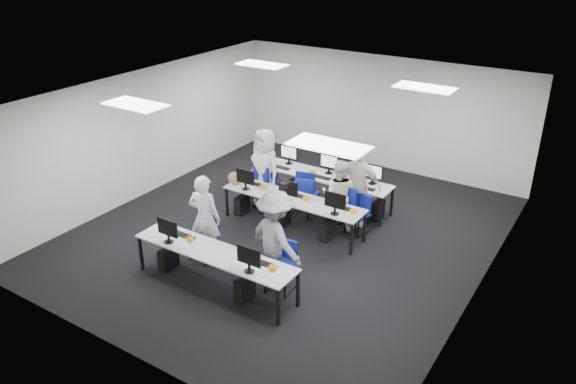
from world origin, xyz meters
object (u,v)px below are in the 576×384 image
Objects in this scene: desk_front at (214,254)px; desk_mid at (293,200)px; chair_3 at (302,202)px; chair_1 at (281,275)px; student_1 at (339,195)px; photographer at (276,238)px; student_2 at (265,167)px; chair_6 at (307,202)px; chair_2 at (265,197)px; chair_7 at (353,212)px; chair_0 at (205,245)px; chair_4 at (358,221)px; student_3 at (356,186)px; student_0 at (205,218)px; chair_5 at (267,190)px.

desk_mid is at bearing 90.00° from desk_front.
chair_1 is at bearing -78.86° from chair_3.
photographer is (0.04, -2.47, 0.14)m from student_1.
student_2 is at bearing 109.88° from desk_front.
student_2 reaches higher than chair_6.
student_2 is (-1.99, 0.13, 0.13)m from student_1.
chair_7 reaches higher than chair_2.
student_1 is (1.60, 2.51, 0.49)m from chair_0.
chair_4 is 0.45× the size of student_3.
student_3 is at bearing 85.90° from chair_1.
student_2 reaches higher than chair_1.
chair_6 is (-1.13, 2.77, 0.00)m from chair_1.
chair_2 is 0.47× the size of student_2.
photographer is at bearing 39.92° from desk_front.
student_0 is (-0.78, 0.68, 0.20)m from desk_front.
desk_mid is at bearing -26.12° from chair_5.
student_2 is at bearing 165.80° from chair_3.
chair_5 is 0.53× the size of photographer.
student_0 is 0.97× the size of student_3.
photographer is at bearing -35.89° from student_2.
photographer is at bearing 168.89° from student_0.
photographer is (-0.41, -2.52, 0.66)m from chair_4.
chair_3 is 0.55× the size of student_0.
chair_4 is 0.32m from chair_7.
desk_mid is 3.41× the size of chair_6.
chair_5 is 1.00× the size of chair_7.
student_1 reaches higher than chair_5.
chair_5 is 0.56× the size of student_0.
desk_front is 1.12m from photographer.
chair_6 is at bearing 23.37° from chair_2.
chair_6 is at bearing 107.75° from chair_1.
chair_0 is 0.93× the size of chair_7.
student_1 is at bearing 0.90° from chair_5.
chair_0 is at bearing -117.84° from chair_6.
desk_front is 3.91× the size of chair_4.
student_0 is 1.13× the size of student_1.
desk_mid is 2.14m from chair_0.
chair_3 is 1.20m from chair_7.
chair_3 is at bearing -152.03° from chair_6.
student_1 is at bearing -117.49° from chair_7.
chair_5 is 3.43m from photographer.
chair_3 is 0.52× the size of student_2.
chair_3 is at bearing -159.36° from chair_7.
student_0 is at bearing -135.12° from student_3.
chair_2 is 2.13m from chair_7.
chair_5 is (-1.04, 0.11, 0.01)m from chair_3.
student_3 is at bearing 141.18° from chair_4.
chair_0 is (-0.80, -1.94, -0.39)m from desk_mid.
desk_front is at bearing -63.31° from chair_5.
student_1 reaches higher than chair_1.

